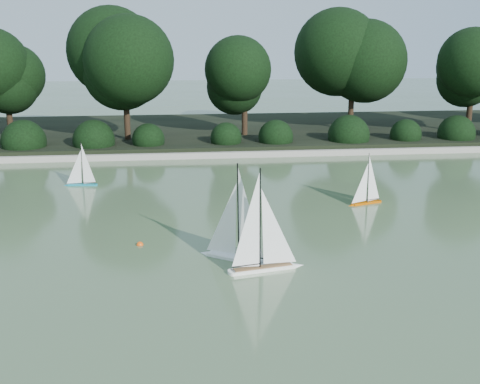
# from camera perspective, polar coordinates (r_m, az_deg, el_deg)

# --- Properties ---
(ground) EXTENTS (80.00, 80.00, 0.00)m
(ground) POSITION_cam_1_polar(r_m,az_deg,el_deg) (10.15, 2.46, -6.96)
(ground) COLOR #3C5633
(ground) RESTS_ON ground
(pond_coping) EXTENTS (40.00, 0.35, 0.18)m
(pond_coping) POSITION_cam_1_polar(r_m,az_deg,el_deg) (18.73, -1.74, 3.57)
(pond_coping) COLOR gray
(pond_coping) RESTS_ON ground
(far_bank) EXTENTS (40.00, 8.00, 0.30)m
(far_bank) POSITION_cam_1_polar(r_m,az_deg,el_deg) (22.65, -2.57, 5.70)
(far_bank) COLOR black
(far_bank) RESTS_ON ground
(tree_line) EXTENTS (26.31, 3.93, 4.39)m
(tree_line) POSITION_cam_1_polar(r_m,az_deg,el_deg) (20.95, 1.08, 11.82)
(tree_line) COLOR black
(tree_line) RESTS_ON ground
(shrub_hedge) EXTENTS (29.10, 1.10, 1.10)m
(shrub_hedge) POSITION_cam_1_polar(r_m,az_deg,el_deg) (19.55, -1.96, 5.12)
(shrub_hedge) COLOR black
(shrub_hedge) RESTS_ON ground
(sailboat_white_a) EXTENTS (1.18, 0.90, 1.81)m
(sailboat_white_a) POSITION_cam_1_polar(r_m,az_deg,el_deg) (10.34, -0.87, -4.85)
(sailboat_white_a) COLOR white
(sailboat_white_a) RESTS_ON ground
(sailboat_white_b) EXTENTS (1.34, 0.47, 1.82)m
(sailboat_white_b) POSITION_cam_1_polar(r_m,az_deg,el_deg) (9.89, 2.75, -5.83)
(sailboat_white_b) COLOR white
(sailboat_white_b) RESTS_ON ground
(sailboat_orange) EXTENTS (0.89, 0.41, 1.24)m
(sailboat_orange) POSITION_cam_1_polar(r_m,az_deg,el_deg) (13.89, 11.69, -0.35)
(sailboat_orange) COLOR #CA5400
(sailboat_orange) RESTS_ON ground
(sailboat_teal) EXTENTS (0.88, 0.22, 1.20)m
(sailboat_teal) POSITION_cam_1_polar(r_m,az_deg,el_deg) (15.80, -15.02, 1.27)
(sailboat_teal) COLOR teal
(sailboat_teal) RESTS_ON ground
(race_buoy) EXTENTS (0.13, 0.13, 0.13)m
(race_buoy) POSITION_cam_1_polar(r_m,az_deg,el_deg) (11.22, -9.47, -4.98)
(race_buoy) COLOR #ED4F0C
(race_buoy) RESTS_ON ground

